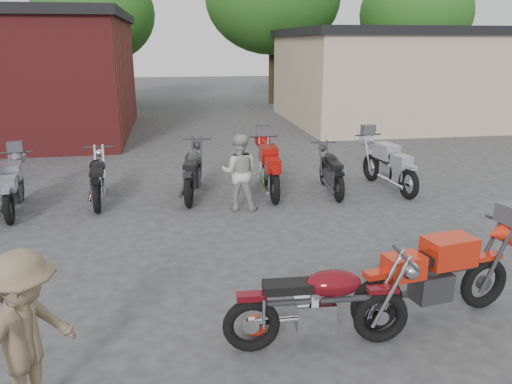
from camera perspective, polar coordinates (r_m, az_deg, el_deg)
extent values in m
plane|color=#333235|center=(6.23, 5.51, -14.71)|extent=(90.00, 90.00, 0.00)
cube|color=tan|center=(22.49, 17.10, 12.25)|extent=(10.00, 8.00, 3.50)
ellipsoid|color=#B42613|center=(5.93, 0.01, -15.00)|extent=(0.35, 0.35, 0.25)
imported|color=#ACACA8|center=(9.90, -1.91, 2.27)|extent=(0.86, 0.73, 1.53)
imported|color=#78624A|center=(4.85, -24.69, -15.06)|extent=(1.03, 1.21, 1.62)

